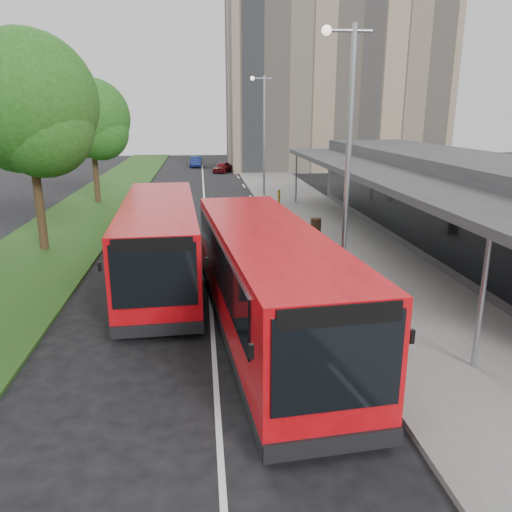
# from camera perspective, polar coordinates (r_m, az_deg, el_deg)

# --- Properties ---
(ground) EXTENTS (120.00, 120.00, 0.00)m
(ground) POSITION_cam_1_polar(r_m,az_deg,el_deg) (13.94, -5.00, -8.37)
(ground) COLOR black
(ground) RESTS_ON ground
(pavement) EXTENTS (5.00, 80.00, 0.15)m
(pavement) POSITION_cam_1_polar(r_m,az_deg,el_deg) (33.76, 4.39, 6.31)
(pavement) COLOR slate
(pavement) RESTS_ON ground
(grass_verge) EXTENTS (5.00, 80.00, 0.10)m
(grass_verge) POSITION_cam_1_polar(r_m,az_deg,el_deg) (33.88, -17.88, 5.58)
(grass_verge) COLOR #1F4A18
(grass_verge) RESTS_ON ground
(lane_centre_line) EXTENTS (0.12, 70.00, 0.01)m
(lane_centre_line) POSITION_cam_1_polar(r_m,az_deg,el_deg) (28.29, -5.79, 4.24)
(lane_centre_line) COLOR silver
(lane_centre_line) RESTS_ON ground
(kerb_dashes) EXTENTS (0.12, 56.00, 0.01)m
(kerb_dashes) POSITION_cam_1_polar(r_m,az_deg,el_deg) (32.40, -0.01, 5.82)
(kerb_dashes) COLOR silver
(kerb_dashes) RESTS_ON ground
(office_block) EXTENTS (22.00, 12.00, 18.00)m
(office_block) POSITION_cam_1_polar(r_m,az_deg,el_deg) (56.60, 8.72, 19.14)
(office_block) COLOR gray
(office_block) RESTS_ON ground
(station_building) EXTENTS (7.70, 26.00, 4.00)m
(station_building) POSITION_cam_1_polar(r_m,az_deg,el_deg) (23.75, 21.64, 5.94)
(station_building) COLOR #2F2F32
(station_building) RESTS_ON ground
(tree_mid) EXTENTS (5.59, 5.59, 8.98)m
(tree_mid) POSITION_cam_1_polar(r_m,az_deg,el_deg) (22.79, -24.57, 14.79)
(tree_mid) COLOR #322014
(tree_mid) RESTS_ON ground
(tree_far) EXTENTS (4.93, 4.93, 7.92)m
(tree_far) POSITION_cam_1_polar(r_m,az_deg,el_deg) (34.44, -18.30, 14.20)
(tree_far) COLOR #322014
(tree_far) RESTS_ON ground
(lamp_post_near) EXTENTS (1.44, 0.28, 8.00)m
(lamp_post_near) POSITION_cam_1_polar(r_m,az_deg,el_deg) (15.35, 10.24, 11.95)
(lamp_post_near) COLOR gray
(lamp_post_near) RESTS_ON pavement
(lamp_post_far) EXTENTS (1.44, 0.28, 8.00)m
(lamp_post_far) POSITION_cam_1_polar(r_m,az_deg,el_deg) (34.98, 0.80, 14.34)
(lamp_post_far) COLOR gray
(lamp_post_far) RESTS_ON pavement
(bus_main) EXTENTS (3.52, 10.52, 2.93)m
(bus_main) POSITION_cam_1_polar(r_m,az_deg,el_deg) (12.91, 1.32, -3.15)
(bus_main) COLOR red
(bus_main) RESTS_ON ground
(bus_second) EXTENTS (3.04, 10.15, 2.84)m
(bus_second) POSITION_cam_1_polar(r_m,az_deg,el_deg) (17.56, -10.90, 1.61)
(bus_second) COLOR red
(bus_second) RESTS_ON ground
(litter_bin) EXTENTS (0.66, 0.66, 0.90)m
(litter_bin) POSITION_cam_1_polar(r_m,az_deg,el_deg) (23.43, 6.83, 3.23)
(litter_bin) COLOR #322314
(litter_bin) RESTS_ON pavement
(bollard) EXTENTS (0.18, 0.18, 0.90)m
(bollard) POSITION_cam_1_polar(r_m,az_deg,el_deg) (32.10, 2.64, 6.79)
(bollard) COLOR #D8A50B
(bollard) RESTS_ON pavement
(car_near) EXTENTS (2.28, 3.31, 1.05)m
(car_near) POSITION_cam_1_polar(r_m,az_deg,el_deg) (50.91, -3.87, 10.10)
(car_near) COLOR #5D0D13
(car_near) RESTS_ON ground
(car_far) EXTENTS (1.41, 3.51, 1.13)m
(car_far) POSITION_cam_1_polar(r_m,az_deg,el_deg) (56.52, -6.84, 10.65)
(car_far) COLOR navy
(car_far) RESTS_ON ground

